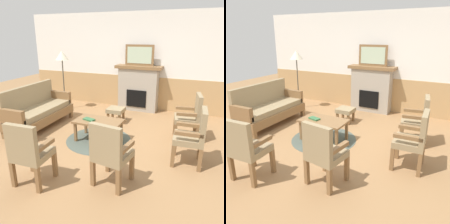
% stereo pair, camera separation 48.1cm
% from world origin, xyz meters
% --- Properties ---
extents(ground_plane, '(14.00, 14.00, 0.00)m').
position_xyz_m(ground_plane, '(0.00, 0.00, 0.00)').
color(ground_plane, '#997047').
extents(wall_back, '(7.20, 0.14, 2.70)m').
position_xyz_m(wall_back, '(0.00, 2.60, 1.31)').
color(wall_back, white).
rests_on(wall_back, ground_plane).
extents(fireplace, '(1.30, 0.44, 1.28)m').
position_xyz_m(fireplace, '(0.00, 2.35, 0.65)').
color(fireplace, '#A39989').
rests_on(fireplace, ground_plane).
extents(framed_picture, '(0.80, 0.04, 0.56)m').
position_xyz_m(framed_picture, '(0.00, 2.35, 1.56)').
color(framed_picture, brown).
rests_on(framed_picture, fireplace).
extents(couch, '(0.70, 1.80, 0.98)m').
position_xyz_m(couch, '(-1.82, 0.21, 0.40)').
color(couch, brown).
rests_on(couch, ground_plane).
extents(coffee_table, '(0.96, 0.56, 0.44)m').
position_xyz_m(coffee_table, '(-0.18, 0.06, 0.39)').
color(coffee_table, brown).
rests_on(coffee_table, ground_plane).
extents(round_rug, '(1.36, 1.36, 0.01)m').
position_xyz_m(round_rug, '(-0.18, 0.06, 0.00)').
color(round_rug, '#4C564C').
rests_on(round_rug, ground_plane).
extents(book_on_table, '(0.26, 0.18, 0.03)m').
position_xyz_m(book_on_table, '(-0.36, -0.00, 0.46)').
color(book_on_table, '#33663D').
rests_on(book_on_table, coffee_table).
extents(footstool, '(0.40, 0.40, 0.36)m').
position_xyz_m(footstool, '(-0.24, 1.19, 0.28)').
color(footstool, brown).
rests_on(footstool, ground_plane).
extents(armchair_near_fireplace, '(0.50, 0.50, 0.98)m').
position_xyz_m(armchair_near_fireplace, '(1.66, -0.18, 0.54)').
color(armchair_near_fireplace, brown).
rests_on(armchair_near_fireplace, ground_plane).
extents(armchair_by_window_left, '(0.55, 0.55, 0.98)m').
position_xyz_m(armchair_by_window_left, '(1.55, 0.79, 0.54)').
color(armchair_by_window_left, brown).
rests_on(armchair_by_window_left, ground_plane).
extents(armchair_front_left, '(0.54, 0.54, 0.98)m').
position_xyz_m(armchair_front_left, '(0.62, -1.24, 0.54)').
color(armchair_front_left, brown).
rests_on(armchair_front_left, ground_plane).
extents(armchair_front_center, '(0.50, 0.50, 0.98)m').
position_xyz_m(armchair_front_center, '(-0.45, -1.65, 0.54)').
color(armchair_front_center, brown).
rests_on(armchair_front_center, ground_plane).
extents(floor_lamp_by_couch, '(0.36, 0.36, 1.68)m').
position_xyz_m(floor_lamp_by_couch, '(-2.00, 1.60, 1.45)').
color(floor_lamp_by_couch, '#332D28').
rests_on(floor_lamp_by_couch, ground_plane).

